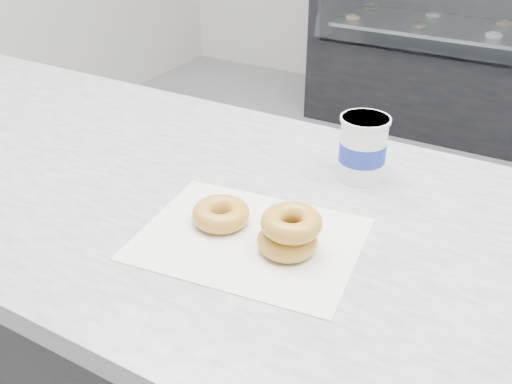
% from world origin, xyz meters
% --- Properties ---
extents(ground, '(5.00, 5.00, 0.00)m').
position_xyz_m(ground, '(0.00, 0.00, 0.00)').
color(ground, gray).
rests_on(ground, ground).
extents(wax_paper, '(0.37, 0.30, 0.00)m').
position_xyz_m(wax_paper, '(-0.16, -0.68, 0.90)').
color(wax_paper, white).
rests_on(wax_paper, counter).
extents(donut_single, '(0.11, 0.11, 0.03)m').
position_xyz_m(donut_single, '(-0.22, -0.67, 0.92)').
color(donut_single, gold).
rests_on(donut_single, wax_paper).
extents(donut_stack, '(0.12, 0.12, 0.06)m').
position_xyz_m(donut_stack, '(-0.09, -0.68, 0.93)').
color(donut_stack, gold).
rests_on(donut_stack, wax_paper).
extents(coffee_cup, '(0.11, 0.11, 0.12)m').
position_xyz_m(coffee_cup, '(-0.08, -0.41, 0.96)').
color(coffee_cup, white).
rests_on(coffee_cup, counter).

